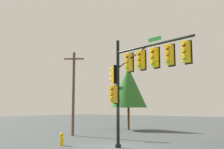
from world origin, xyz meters
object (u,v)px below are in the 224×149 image
tree_near (128,87)px  utility_pole (73,91)px  signal_pole_assembly (138,70)px  fire_hydrant (61,139)px

tree_near → utility_pole: bearing=-93.2°
utility_pole → tree_near: size_ratio=1.05×
signal_pole_assembly → utility_pole: 9.80m
signal_pole_assembly → tree_near: bearing=126.2°
signal_pole_assembly → fire_hydrant: (-5.25, -1.11, -4.26)m
fire_hydrant → tree_near: size_ratio=0.12×
utility_pole → fire_hydrant: size_ratio=9.04×
tree_near → signal_pole_assembly: bearing=-53.8°
fire_hydrant → tree_near: 14.04m
utility_pole → signal_pole_assembly: bearing=-21.7°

